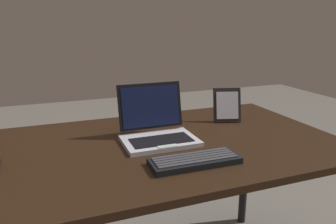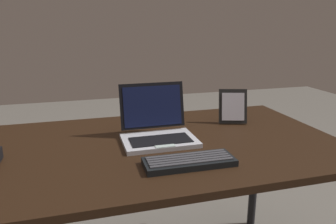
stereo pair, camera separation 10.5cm
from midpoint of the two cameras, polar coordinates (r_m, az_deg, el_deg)
name	(u,v)px [view 1 (the left image)]	position (r m, az deg, el deg)	size (l,w,h in m)	color
desk	(150,161)	(1.28, -5.53, -8.70)	(1.50, 0.82, 0.73)	black
laptop_front	(157,130)	(1.27, -4.30, -3.27)	(0.29, 0.24, 0.21)	#B4B6C0
external_keyboard	(195,161)	(1.07, 1.95, -8.65)	(0.30, 0.12, 0.03)	black
photo_frame	(227,105)	(1.52, 8.48, 1.17)	(0.14, 0.09, 0.16)	black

